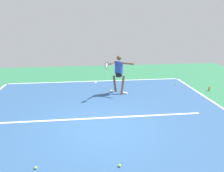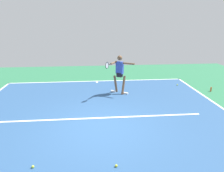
% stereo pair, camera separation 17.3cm
% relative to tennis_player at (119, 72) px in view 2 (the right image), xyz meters
% --- Properties ---
extents(ground_plane, '(19.97, 19.97, 0.00)m').
position_rel_tennis_player_xyz_m(ground_plane, '(1.03, 3.38, -1.07)').
color(ground_plane, '#2D754C').
extents(court_surface, '(10.01, 11.32, 0.00)m').
position_rel_tennis_player_xyz_m(court_surface, '(1.03, 3.38, -1.07)').
color(court_surface, '#2D5484').
rests_on(court_surface, ground_plane).
extents(court_line_baseline_near, '(10.01, 0.10, 0.01)m').
position_rel_tennis_player_xyz_m(court_line_baseline_near, '(1.03, -2.23, -1.07)').
color(court_line_baseline_near, white).
rests_on(court_line_baseline_near, ground_plane).
extents(court_line_service, '(7.51, 0.10, 0.01)m').
position_rel_tennis_player_xyz_m(court_line_service, '(1.03, 2.64, -1.07)').
color(court_line_service, white).
rests_on(court_line_service, ground_plane).
extents(court_line_centre_mark, '(0.10, 0.30, 0.01)m').
position_rel_tennis_player_xyz_m(court_line_centre_mark, '(1.03, -2.03, -1.07)').
color(court_line_centre_mark, white).
rests_on(court_line_centre_mark, ground_plane).
extents(tennis_player, '(1.38, 1.11, 1.85)m').
position_rel_tennis_player_xyz_m(tennis_player, '(0.00, 0.00, 0.00)').
color(tennis_player, brown).
rests_on(tennis_player, ground_plane).
extents(tennis_ball_near_player, '(0.07, 0.07, 0.07)m').
position_rel_tennis_player_xyz_m(tennis_ball_near_player, '(-3.31, -0.97, -1.04)').
color(tennis_ball_near_player, '#CCE033').
rests_on(tennis_ball_near_player, ground_plane).
extents(tennis_ball_far_corner, '(0.07, 0.07, 0.07)m').
position_rel_tennis_player_xyz_m(tennis_ball_far_corner, '(0.75, 5.35, -1.04)').
color(tennis_ball_far_corner, yellow).
rests_on(tennis_ball_far_corner, ground_plane).
extents(tennis_ball_by_baseline, '(0.07, 0.07, 0.07)m').
position_rel_tennis_player_xyz_m(tennis_ball_by_baseline, '(2.75, 5.20, -1.04)').
color(tennis_ball_by_baseline, '#C6E53D').
rests_on(tennis_ball_by_baseline, ground_plane).
extents(water_bottle, '(0.07, 0.07, 0.22)m').
position_rel_tennis_player_xyz_m(water_bottle, '(-4.58, 0.16, -0.96)').
color(water_bottle, '#D84C1E').
rests_on(water_bottle, ground_plane).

